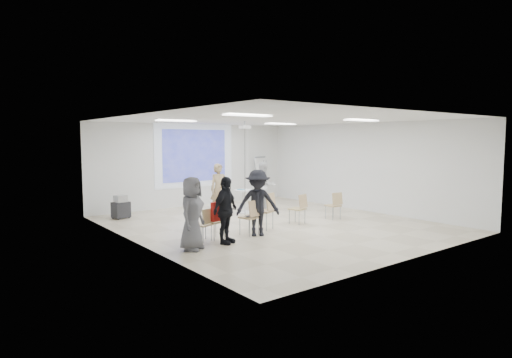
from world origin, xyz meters
TOP-DOWN VIEW (x-y plane):
  - floor at (0.00, 0.00)m, footprint 8.00×9.00m
  - ceiling at (0.00, 0.00)m, footprint 8.00×9.00m
  - wall_back at (0.00, 4.55)m, footprint 8.00×0.10m
  - wall_left at (-4.05, 0.00)m, footprint 0.10×9.00m
  - wall_right at (4.05, 0.00)m, footprint 0.10×9.00m
  - projection_halo at (0.00, 4.49)m, footprint 3.20×0.01m
  - projection_image at (0.00, 4.47)m, footprint 2.60×0.01m
  - pedestal_table at (0.44, 2.03)m, footprint 0.83×0.83m
  - player_left at (-0.42, 2.20)m, footprint 0.76×0.59m
  - player_right at (1.22, 1.91)m, footprint 1.07×0.95m
  - controller_left at (-0.24, 2.45)m, footprint 0.06×0.13m
  - controller_right at (1.04, 2.16)m, footprint 0.07×0.12m
  - chair_far_left at (-2.64, -0.63)m, footprint 0.48×0.50m
  - chair_left_mid at (-2.30, -0.63)m, footprint 0.46×0.49m
  - chair_left_inner at (-1.36, -0.79)m, footprint 0.50×0.52m
  - chair_center at (-0.62, -0.46)m, footprint 0.63×0.65m
  - chair_right_inner at (0.62, -0.45)m, footprint 0.51×0.53m
  - chair_right_far at (1.98, -0.56)m, footprint 0.42×0.45m
  - red_jacket at (-2.31, -0.77)m, footprint 0.49×0.17m
  - laptop at (-1.37, -0.69)m, footprint 0.37×0.30m
  - audience_left at (-2.36, -1.11)m, footprint 1.22×1.02m
  - audience_mid at (-1.26, -0.91)m, footprint 1.40×1.21m
  - audience_outer at (-3.26, -1.13)m, footprint 1.06×0.99m
  - flipchart_easel at (2.77, 4.09)m, footprint 0.74×0.58m
  - av_cart at (-3.14, 3.57)m, footprint 0.55×0.48m
  - ceiling_projector at (0.10, 1.49)m, footprint 0.30×0.25m
  - fluor_panel_nw at (-2.00, 2.00)m, footprint 1.20×0.30m
  - fluor_panel_ne at (2.00, 2.00)m, footprint 1.20×0.30m
  - fluor_panel_sw at (-2.00, -1.50)m, footprint 1.20×0.30m
  - fluor_panel_se at (2.00, -1.50)m, footprint 1.20×0.30m

SIDE VIEW (x-z plane):
  - floor at x=0.00m, z-range -0.10..0.00m
  - av_cart at x=-3.14m, z-range -0.03..0.69m
  - pedestal_table at x=0.44m, z-range 0.04..0.84m
  - chair_far_left at x=-2.64m, z-range 0.07..0.87m
  - laptop at x=-1.37m, z-range 0.47..0.50m
  - chair_right_far at x=1.98m, z-range 0.08..0.91m
  - chair_left_mid at x=-2.30m, z-range 0.08..0.94m
  - chair_right_inner at x=0.62m, z-range 0.08..0.95m
  - chair_left_inner at x=-1.36m, z-range 0.08..0.99m
  - chair_center at x=-0.62m, z-range 0.09..1.09m
  - red_jacket at x=-2.31m, z-range 0.49..0.95m
  - audience_left at x=-2.36m, z-range 0.00..1.81m
  - audience_outer at x=-3.26m, z-range 0.00..1.82m
  - player_right at x=1.22m, z-range 0.00..1.85m
  - player_left at x=-0.42m, z-range 0.00..1.89m
  - audience_mid at x=-1.26m, z-range 0.00..1.90m
  - controller_left at x=-0.24m, z-range 1.22..1.27m
  - controller_right at x=1.04m, z-range 1.23..1.27m
  - flipchart_easel at x=2.77m, z-range 0.42..2.18m
  - wall_back at x=0.00m, z-range 0.00..3.00m
  - wall_left at x=-4.05m, z-range 0.00..3.00m
  - wall_right at x=4.05m, z-range 0.00..3.00m
  - projection_halo at x=0.00m, z-range 0.70..3.00m
  - projection_image at x=0.00m, z-range 0.90..2.80m
  - ceiling_projector at x=0.10m, z-range 1.19..4.19m
  - fluor_panel_nw at x=-2.00m, z-range 2.96..2.98m
  - fluor_panel_ne at x=2.00m, z-range 2.96..2.98m
  - fluor_panel_sw at x=-2.00m, z-range 2.96..2.98m
  - fluor_panel_se at x=2.00m, z-range 2.96..2.98m
  - ceiling at x=0.00m, z-range 3.00..3.10m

